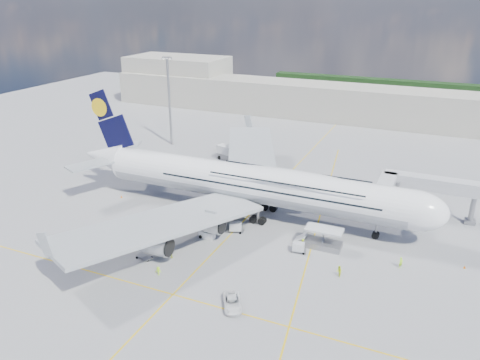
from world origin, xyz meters
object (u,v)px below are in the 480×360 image
at_px(dolly_row_a, 98,231).
at_px(dolly_back, 135,229).
at_px(catering_truck_outer, 228,154).
at_px(cone_wing_left_inner, 234,172).
at_px(dolly_nose_far, 298,247).
at_px(crew_nose, 401,263).
at_px(crew_tug, 158,271).
at_px(catering_truck_inner, 227,175).
at_px(cargo_loader, 322,241).
at_px(dolly_nose_near, 236,227).
at_px(cone_wing_right_inner, 198,228).
at_px(crew_van, 303,243).
at_px(baggage_tug, 207,234).
at_px(crew_loader, 339,271).
at_px(dolly_row_c, 137,235).
at_px(dolly_row_b, 144,257).
at_px(service_van, 232,303).
at_px(crew_wing, 171,253).
at_px(cone_wing_right_outer, 165,246).
at_px(jet_bridge, 413,187).
at_px(cone_tail, 121,196).
at_px(cone_nose, 465,267).
at_px(airliner, 251,183).
at_px(light_mast, 169,100).
at_px(cone_wing_left_outer, 219,169).

bearing_deg(dolly_row_a, dolly_back, 21.43).
distance_m(catering_truck_outer, cone_wing_left_inner, 10.15).
relative_size(dolly_nose_far, crew_nose, 1.51).
bearing_deg(crew_tug, catering_truck_inner, 82.98).
distance_m(cargo_loader, dolly_row_a, 40.92).
xyz_separation_m(catering_truck_inner, crew_tug, (6.68, -40.14, -1.23)).
xyz_separation_m(dolly_nose_near, catering_truck_outer, (-18.64, 36.50, 0.82)).
relative_size(catering_truck_inner, cone_wing_left_inner, 15.55).
distance_m(dolly_back, cone_wing_right_inner, 11.73).
relative_size(catering_truck_inner, crew_van, 4.92).
bearing_deg(baggage_tug, crew_loader, -1.50).
xyz_separation_m(dolly_row_c, catering_truck_outer, (-2.75, 45.61, 1.50)).
bearing_deg(dolly_row_b, service_van, 0.69).
relative_size(dolly_row_a, crew_loader, 1.80).
bearing_deg(dolly_back, crew_wing, -28.23).
height_order(dolly_row_c, dolly_nose_near, dolly_nose_near).
xyz_separation_m(dolly_row_c, dolly_back, (-1.04, 0.93, 0.51)).
bearing_deg(catering_truck_inner, cone_wing_right_outer, -102.95).
relative_size(jet_bridge, catering_truck_inner, 2.48).
bearing_deg(crew_nose, crew_loader, 166.96).
xyz_separation_m(catering_truck_inner, cone_tail, (-17.69, -17.43, -1.71)).
bearing_deg(cone_nose, catering_truck_inner, 160.52).
relative_size(airliner, crew_wing, 45.54).
distance_m(service_van, crew_wing, 17.15).
distance_m(catering_truck_outer, cone_tail, 34.10).
bearing_deg(airliner, cone_wing_left_inner, 122.57).
height_order(dolly_row_b, dolly_nose_far, dolly_nose_far).
bearing_deg(cone_wing_right_outer, crew_loader, 6.18).
height_order(dolly_back, dolly_nose_far, dolly_nose_far).
bearing_deg(cone_nose, cone_wing_right_inner, -173.19).
height_order(jet_bridge, crew_wing, jet_bridge).
relative_size(crew_wing, cone_tail, 2.91).
relative_size(light_mast, dolly_nose_near, 7.46).
bearing_deg(crew_loader, cone_wing_left_outer, -160.76).
distance_m(dolly_row_b, dolly_nose_far, 26.56).
xyz_separation_m(baggage_tug, catering_truck_inner, (-8.12, 26.13, 1.19)).
relative_size(dolly_nose_far, crew_van, 1.90).
xyz_separation_m(catering_truck_outer, cone_tail, (-10.94, -32.27, -1.57)).
bearing_deg(catering_truck_outer, cone_nose, -12.94).
bearing_deg(dolly_nose_near, light_mast, 113.42).
bearing_deg(cone_wing_left_inner, cone_wing_right_inner, -78.59).
relative_size(crew_nose, cone_wing_left_inner, 3.97).
bearing_deg(baggage_tug, service_van, -47.63).
xyz_separation_m(dolly_row_b, dolly_nose_near, (10.24, 15.16, 0.73)).
bearing_deg(crew_wing, cone_wing_right_outer, 59.96).
bearing_deg(dolly_nose_near, cone_tail, 152.06).
distance_m(light_mast, dolly_nose_near, 60.23).
bearing_deg(light_mast, service_van, -52.42).
height_order(dolly_row_b, cone_tail, cone_tail).
height_order(catering_truck_outer, crew_wing, catering_truck_outer).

